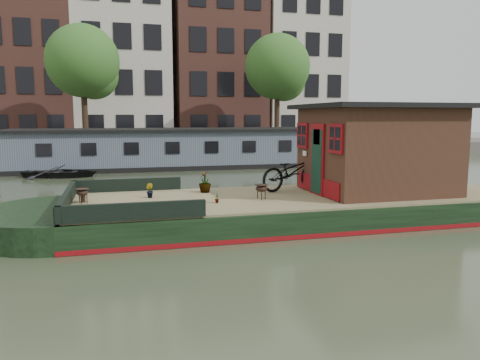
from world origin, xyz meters
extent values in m
plane|color=#29311F|center=(0.00, 0.00, 0.00)|extent=(120.00, 120.00, 0.00)
cube|color=black|center=(0.00, 0.00, 0.30)|extent=(12.00, 4.00, 0.60)
cylinder|color=black|center=(-6.00, 0.00, 0.30)|extent=(4.00, 4.00, 0.60)
cube|color=maroon|center=(0.00, 0.00, 0.06)|extent=(12.02, 4.02, 0.10)
cube|color=#867B53|center=(0.00, 0.00, 0.62)|extent=(11.80, 3.80, 0.05)
cube|color=black|center=(-5.92, 0.00, 0.82)|extent=(0.12, 4.00, 0.35)
cube|color=black|center=(-4.50, 1.92, 0.82)|extent=(3.00, 0.12, 0.35)
cube|color=black|center=(-4.50, -1.92, 0.82)|extent=(3.00, 0.12, 0.35)
cube|color=black|center=(2.20, 0.00, 1.80)|extent=(3.50, 3.00, 2.30)
cube|color=black|center=(2.20, 0.00, 3.01)|extent=(4.00, 3.50, 0.12)
cube|color=maroon|center=(0.42, 0.00, 1.60)|extent=(0.06, 0.80, 1.90)
cube|color=black|center=(0.40, 0.00, 1.55)|extent=(0.04, 0.64, 1.70)
cube|color=maroon|center=(0.42, -1.05, 2.20)|extent=(0.06, 0.72, 0.72)
cube|color=maroon|center=(0.42, 1.05, 2.20)|extent=(0.06, 0.72, 0.72)
imported|color=black|center=(0.04, 0.87, 1.19)|extent=(2.17, 1.31, 1.08)
imported|color=brown|center=(-3.97, 0.66, 0.84)|extent=(0.25, 0.26, 0.38)
imported|color=#945A28|center=(-2.43, 1.13, 0.95)|extent=(0.41, 0.41, 0.61)
imported|color=brown|center=(-2.44, -0.52, 0.81)|extent=(0.17, 0.20, 0.32)
cylinder|color=black|center=(-5.60, 0.44, 0.75)|extent=(0.18, 0.18, 0.20)
cylinder|color=black|center=(-5.60, -1.70, 0.74)|extent=(0.16, 0.16, 0.19)
imported|color=black|center=(-7.23, 11.22, 0.34)|extent=(3.81, 3.15, 0.68)
cube|color=#51606C|center=(0.00, 14.00, 1.00)|extent=(20.00, 4.00, 2.00)
cube|color=black|center=(0.00, 14.00, 2.05)|extent=(20.40, 4.40, 0.12)
cube|color=black|center=(0.00, 14.00, 0.12)|extent=(20.00, 4.05, 0.24)
cube|color=#47443F|center=(0.00, 20.50, 0.45)|extent=(60.00, 6.00, 0.90)
cube|color=brown|center=(-10.50, 27.50, 7.50)|extent=(6.00, 8.00, 15.00)
cube|color=#B7B2A3|center=(-4.00, 27.50, 8.25)|extent=(7.00, 8.00, 16.50)
cube|color=brown|center=(3.50, 27.50, 7.75)|extent=(7.00, 8.00, 15.50)
cube|color=#B7B2A3|center=(10.50, 27.50, 8.00)|extent=(6.50, 8.00, 16.00)
cylinder|color=#332316|center=(-6.50, 19.00, 2.90)|extent=(0.36, 0.36, 4.00)
sphere|color=#2B561C|center=(-6.50, 19.00, 6.10)|extent=(4.40, 4.40, 4.40)
sphere|color=#2B561C|center=(-5.90, 19.30, 5.30)|extent=(3.00, 3.00, 3.00)
cylinder|color=#332316|center=(6.00, 19.00, 2.90)|extent=(0.36, 0.36, 4.00)
sphere|color=#2B561C|center=(6.00, 19.00, 6.10)|extent=(4.40, 4.40, 4.40)
sphere|color=#2B561C|center=(6.60, 19.30, 5.30)|extent=(3.00, 3.00, 3.00)
camera|label=1|loc=(-4.81, -11.48, 2.72)|focal=35.00mm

